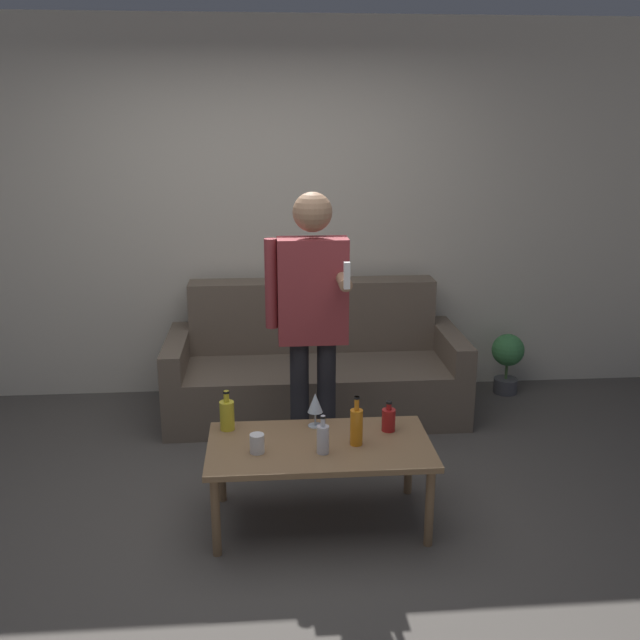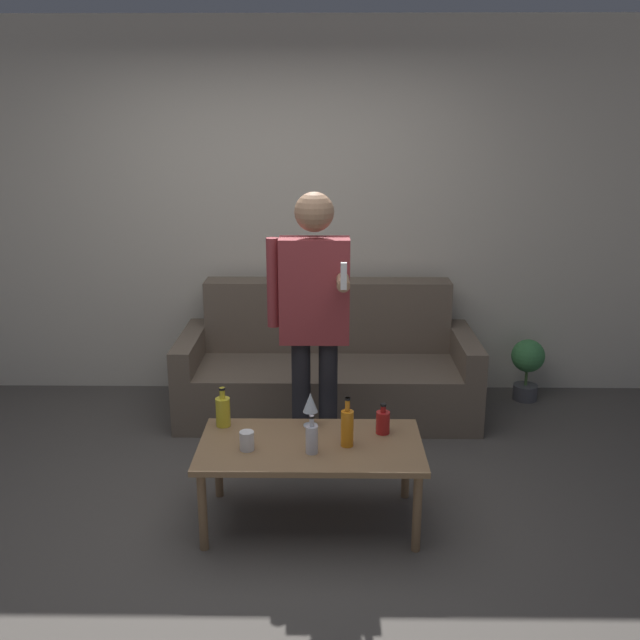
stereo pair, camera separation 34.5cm
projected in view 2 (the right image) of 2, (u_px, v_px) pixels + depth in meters
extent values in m
plane|color=#514C47|center=(253.00, 526.00, 3.66)|extent=(16.00, 16.00, 0.00)
cube|color=beige|center=(276.00, 213.00, 5.20)|extent=(8.00, 0.06, 2.70)
cube|color=#6B5B4C|center=(327.00, 394.00, 4.90)|extent=(1.76, 0.60, 0.38)
cube|color=#6B5B4C|center=(328.00, 340.00, 5.23)|extent=(1.76, 0.23, 0.90)
cube|color=#6B5B4C|center=(192.00, 374.00, 4.99)|extent=(0.14, 0.83, 0.58)
cube|color=#6B5B4C|center=(463.00, 375.00, 4.97)|extent=(0.14, 0.83, 0.58)
cube|color=#8E6B47|center=(311.00, 446.00, 3.60)|extent=(1.13, 0.61, 0.03)
cylinder|color=#8E6B47|center=(203.00, 511.00, 3.42)|extent=(0.04, 0.04, 0.41)
cylinder|color=#8E6B47|center=(417.00, 512.00, 3.41)|extent=(0.04, 0.04, 0.41)
cylinder|color=#8E6B47|center=(218.00, 462.00, 3.91)|extent=(0.04, 0.04, 0.41)
cylinder|color=#8E6B47|center=(406.00, 463.00, 3.90)|extent=(0.04, 0.04, 0.41)
cylinder|color=silver|center=(312.00, 439.00, 3.48)|extent=(0.06, 0.06, 0.14)
cylinder|color=silver|center=(312.00, 421.00, 3.45)|extent=(0.02, 0.02, 0.05)
cylinder|color=black|center=(312.00, 417.00, 3.44)|extent=(0.03, 0.03, 0.01)
cylinder|color=yellow|center=(223.00, 412.00, 3.78)|extent=(0.08, 0.08, 0.16)
cylinder|color=yellow|center=(222.00, 393.00, 3.75)|extent=(0.03, 0.03, 0.06)
cylinder|color=black|center=(222.00, 389.00, 3.74)|extent=(0.03, 0.03, 0.01)
cylinder|color=orange|center=(347.00, 429.00, 3.55)|extent=(0.06, 0.06, 0.19)
cylinder|color=orange|center=(347.00, 405.00, 3.51)|extent=(0.02, 0.02, 0.07)
cylinder|color=black|center=(348.00, 399.00, 3.50)|extent=(0.03, 0.03, 0.01)
cylinder|color=#B21E1E|center=(383.00, 423.00, 3.70)|extent=(0.07, 0.07, 0.12)
cylinder|color=#B21E1E|center=(383.00, 408.00, 3.67)|extent=(0.03, 0.03, 0.05)
cylinder|color=black|center=(383.00, 405.00, 3.67)|extent=(0.03, 0.03, 0.01)
cylinder|color=silver|center=(310.00, 425.00, 3.80)|extent=(0.08, 0.08, 0.01)
cylinder|color=silver|center=(310.00, 418.00, 3.79)|extent=(0.01, 0.01, 0.08)
cone|color=silver|center=(310.00, 402.00, 3.76)|extent=(0.08, 0.08, 0.11)
cylinder|color=white|center=(247.00, 441.00, 3.51)|extent=(0.07, 0.07, 0.10)
cylinder|color=#232328|center=(301.00, 405.00, 4.18)|extent=(0.11, 0.11, 0.79)
cylinder|color=#232328|center=(328.00, 406.00, 4.18)|extent=(0.11, 0.11, 0.79)
cube|color=#933338|center=(314.00, 291.00, 3.99)|extent=(0.39, 0.17, 0.60)
sphere|color=#9E7556|center=(314.00, 212.00, 3.87)|extent=(0.22, 0.22, 0.22)
cylinder|color=#933338|center=(273.00, 283.00, 3.98)|extent=(0.07, 0.07, 0.51)
cylinder|color=#9E7556|center=(343.00, 280.00, 3.83)|extent=(0.07, 0.26, 0.07)
cube|color=white|center=(344.00, 276.00, 3.66)|extent=(0.03, 0.03, 0.14)
cylinder|color=#4C4C51|center=(525.00, 392.00, 5.29)|extent=(0.18, 0.18, 0.11)
cylinder|color=#476B38|center=(526.00, 376.00, 5.26)|extent=(0.02, 0.02, 0.14)
sphere|color=#428E4C|center=(528.00, 356.00, 5.21)|extent=(0.24, 0.24, 0.24)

